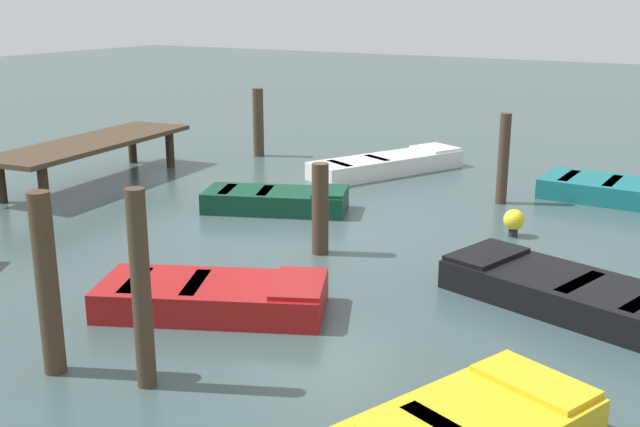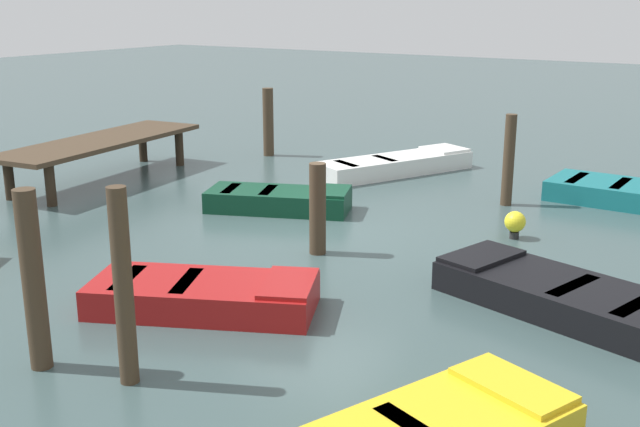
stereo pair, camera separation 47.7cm
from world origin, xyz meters
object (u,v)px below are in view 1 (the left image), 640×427
mooring_piling_mid_left (141,290)px  marker_buoy (514,220)px  dock_segment (92,146)px  rowboat_black (561,290)px  rowboat_dark_green (277,200)px  mooring_piling_far_right (503,159)px  mooring_piling_center (47,285)px  mooring_piling_near_right (320,209)px  rowboat_red (214,296)px  rowboat_white (388,164)px  rowboat_teal (625,191)px  mooring_piling_near_left (258,122)px

mooring_piling_mid_left → marker_buoy: (7.18, -1.78, -0.79)m
dock_segment → rowboat_black: size_ratio=1.62×
rowboat_dark_green → rowboat_black: bearing=-40.8°
mooring_piling_far_right → mooring_piling_center: size_ratio=0.88×
dock_segment → mooring_piling_near_right: bearing=-110.2°
rowboat_dark_green → mooring_piling_near_right: mooring_piling_near_right is taller
rowboat_red → mooring_piling_center: bearing=-126.4°
rowboat_black → rowboat_red: size_ratio=1.06×
dock_segment → mooring_piling_mid_left: mooring_piling_mid_left is taller
rowboat_white → marker_buoy: bearing=-105.1°
rowboat_white → rowboat_red: (-8.64, -1.62, 0.00)m
rowboat_teal → mooring_piling_mid_left: size_ratio=1.48×
rowboat_red → mooring_piling_center: mooring_piling_center is taller
dock_segment → rowboat_white: dock_segment is taller
rowboat_teal → mooring_piling_mid_left: mooring_piling_mid_left is taller
rowboat_white → marker_buoy: size_ratio=8.27×
mooring_piling_mid_left → mooring_piling_far_right: bearing=-5.6°
rowboat_black → marker_buoy: bearing=-45.9°
mooring_piling_near_left → mooring_piling_mid_left: 12.28m
mooring_piling_mid_left → mooring_piling_center: bearing=104.4°
rowboat_red → mooring_piling_near_left: size_ratio=1.82×
rowboat_red → mooring_piling_near_right: 2.81m
rowboat_teal → mooring_piling_far_right: mooring_piling_far_right is taller
mooring_piling_center → marker_buoy: (7.45, -2.87, -0.74)m
mooring_piling_far_right → mooring_piling_center: mooring_piling_center is taller
mooring_piling_mid_left → dock_segment: bearing=49.3°
rowboat_red → mooring_piling_far_right: size_ratio=1.76×
mooring_piling_center → marker_buoy: bearing=-21.0°
dock_segment → mooring_piling_near_right: mooring_piling_near_right is taller
rowboat_black → mooring_piling_center: size_ratio=1.64×
rowboat_black → marker_buoy: size_ratio=7.00×
mooring_piling_far_right → mooring_piling_center: 9.73m
mooring_piling_near_left → rowboat_black: bearing=-124.0°
mooring_piling_center → marker_buoy: 8.02m
mooring_piling_near_left → marker_buoy: (-3.54, -7.78, -0.59)m
marker_buoy → rowboat_black: bearing=-151.6°
mooring_piling_far_right → mooring_piling_mid_left: (-9.24, 0.90, 0.18)m
rowboat_black → mooring_piling_near_left: mooring_piling_near_left is taller
rowboat_black → mooring_piling_mid_left: size_ratio=1.56×
mooring_piling_far_right → rowboat_black: bearing=-153.9°
mooring_piling_near_right → rowboat_white: bearing=15.3°
mooring_piling_near_left → mooring_piling_mid_left: bearing=-150.8°
rowboat_dark_green → dock_segment: bearing=159.4°
rowboat_white → mooring_piling_mid_left: (-10.59, -2.24, 0.86)m
rowboat_teal → mooring_piling_near_left: mooring_piling_near_left is taller
mooring_piling_near_right → mooring_piling_mid_left: size_ratio=0.69×
rowboat_red → dock_segment: bearing=122.4°
rowboat_white → rowboat_dark_green: size_ratio=1.36×
dock_segment → mooring_piling_mid_left: 9.80m
rowboat_dark_green → marker_buoy: 4.48m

